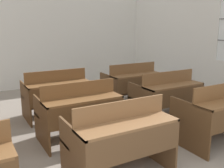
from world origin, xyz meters
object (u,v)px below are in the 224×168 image
object	(u,v)px
bench_front_center	(120,138)
bench_second_center	(79,110)
bench_front_right	(219,113)
bench_second_right	(167,95)
wastepaper_bin	(166,82)
bench_third_center	(57,93)
bench_third_right	(132,83)

from	to	relation	value
bench_front_center	bench_second_center	bearing A→B (deg)	91.54
bench_front_right	bench_second_right	distance (m)	1.16
bench_front_center	wastepaper_bin	xyz separation A→B (m)	(3.35, 3.04, -0.29)
bench_front_center	bench_third_center	size ratio (longest dim) A/B	1.00
bench_third_center	bench_second_center	bearing A→B (deg)	-91.06
bench_front_right	bench_third_right	world-z (taller)	same
bench_front_center	wastepaper_bin	world-z (taller)	bench_front_center
bench_front_right	bench_second_center	world-z (taller)	same
bench_front_right	bench_front_center	bearing A→B (deg)	-179.38
bench_front_center	wastepaper_bin	size ratio (longest dim) A/B	3.25
bench_second_center	wastepaper_bin	bearing A→B (deg)	29.16
bench_front_center	wastepaper_bin	bearing A→B (deg)	42.17
bench_third_center	wastepaper_bin	size ratio (longest dim) A/B	3.25
bench_front_right	wastepaper_bin	size ratio (longest dim) A/B	3.25
bench_front_center	bench_third_right	world-z (taller)	same
bench_second_center	wastepaper_bin	size ratio (longest dim) A/B	3.25
bench_third_center	bench_front_center	bearing A→B (deg)	-89.77
bench_third_right	wastepaper_bin	distance (m)	1.79
wastepaper_bin	bench_second_center	bearing A→B (deg)	-150.84
bench_second_center	bench_third_center	bearing A→B (deg)	88.94
bench_third_right	wastepaper_bin	bearing A→B (deg)	23.62
wastepaper_bin	bench_second_right	bearing A→B (deg)	-131.08
bench_second_center	bench_third_center	xyz separation A→B (m)	(0.02, 1.17, 0.00)
bench_third_center	bench_third_right	bearing A→B (deg)	0.32
bench_second_right	bench_third_center	size ratio (longest dim) A/B	1.00
bench_second_center	bench_front_right	bearing A→B (deg)	-32.64
bench_front_center	bench_third_center	bearing A→B (deg)	90.23
bench_third_center	wastepaper_bin	distance (m)	3.45
bench_front_center	bench_third_center	distance (m)	2.32
bench_front_center	bench_third_right	bearing A→B (deg)	53.38
bench_third_center	bench_third_right	world-z (taller)	same
bench_front_right	bench_third_center	xyz separation A→B (m)	(-1.74, 2.30, 0.00)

